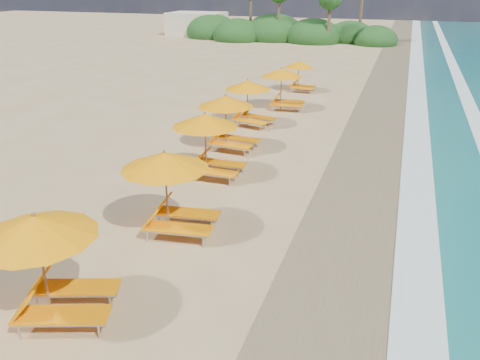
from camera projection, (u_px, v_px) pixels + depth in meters
The scene contains 12 objects.
ground at pixel (240, 214), 15.92m from camera, with size 160.00×160.00×0.00m, color tan.
wet_sand at pixel (365, 233), 14.75m from camera, with size 4.00×160.00×0.01m, color olive.
surf_foam at pixel (462, 246), 13.95m from camera, with size 4.00×160.00×0.01m.
station_3 at pixel (51, 260), 10.58m from camera, with size 3.37×3.30×2.64m.
station_4 at pixel (173, 187), 14.26m from camera, with size 3.06×2.90×2.61m.
station_5 at pixel (210, 141), 18.38m from camera, with size 2.72×2.51×2.53m.
station_6 at pixel (230, 119), 21.33m from camera, with size 2.81×2.64×2.48m.
station_7 at pixel (251, 100), 24.83m from camera, with size 2.94×2.84×2.39m.
station_8 at pixel (284, 86), 27.89m from camera, with size 2.76×2.59×2.42m.
station_9 at pixel (301, 74), 32.36m from camera, with size 2.27×2.12×2.05m.
treeline at pixel (282, 32), 58.24m from camera, with size 25.80×8.80×9.74m.
beach_building at pixel (197, 24), 63.78m from camera, with size 7.00×5.00×2.80m, color beige.
Camera 1 is at (4.51, -13.52, 7.18)m, focal length 36.48 mm.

